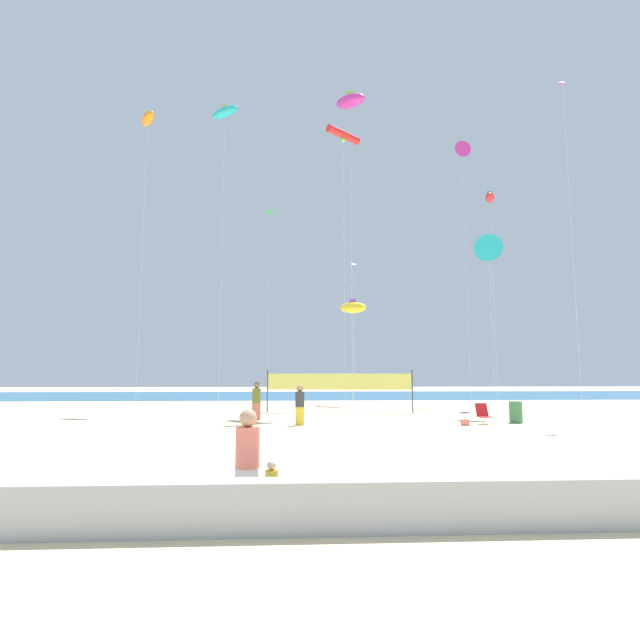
% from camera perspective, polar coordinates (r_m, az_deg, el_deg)
% --- Properties ---
extents(ground_plane, '(120.00, 120.00, 0.00)m').
position_cam_1_polar(ground_plane, '(18.84, -1.55, -13.04)').
color(ground_plane, beige).
extents(ocean_band, '(120.00, 20.00, 0.01)m').
position_cam_1_polar(ocean_band, '(49.09, -2.48, -8.94)').
color(ocean_band, '#28608C').
rests_on(ocean_band, ground).
extents(boardwalk_ledge, '(28.00, 0.44, 0.71)m').
position_cam_1_polar(boardwalk_ledge, '(7.12, 1.11, -21.26)').
color(boardwalk_ledge, '#A8A8AD').
rests_on(boardwalk_ledge, ground).
extents(mother_figure, '(0.37, 0.37, 1.63)m').
position_cam_1_polar(mother_figure, '(7.73, -8.64, -16.05)').
color(mother_figure, white).
rests_on(mother_figure, ground).
extents(toddler_figure, '(0.20, 0.20, 0.87)m').
position_cam_1_polar(toddler_figure, '(7.68, -5.80, -19.26)').
color(toddler_figure, maroon).
rests_on(toddler_figure, ground).
extents(beachgoer_charcoal_shirt, '(0.39, 0.39, 1.70)m').
position_cam_1_polar(beachgoer_charcoal_shirt, '(20.68, -2.42, -9.91)').
color(beachgoer_charcoal_shirt, gold).
rests_on(beachgoer_charcoal_shirt, ground).
extents(beachgoer_olive_shirt, '(0.41, 0.41, 1.79)m').
position_cam_1_polar(beachgoer_olive_shirt, '(23.08, -7.58, -9.38)').
color(beachgoer_olive_shirt, '#EA7260').
rests_on(beachgoer_olive_shirt, ground).
extents(folding_beach_chair, '(0.52, 0.65, 0.89)m').
position_cam_1_polar(folding_beach_chair, '(22.31, 18.84, -10.47)').
color(folding_beach_chair, red).
rests_on(folding_beach_chair, ground).
extents(trash_barrel, '(0.56, 0.56, 0.94)m').
position_cam_1_polar(trash_barrel, '(23.41, 22.30, -10.12)').
color(trash_barrel, '#3F7F4C').
rests_on(trash_barrel, ground).
extents(volleyball_net, '(8.14, 1.05, 2.40)m').
position_cam_1_polar(volleyball_net, '(27.05, 2.30, -7.55)').
color(volleyball_net, '#4C4C51').
rests_on(volleyball_net, ground).
extents(beach_handbag, '(0.33, 0.16, 0.26)m').
position_cam_1_polar(beach_handbag, '(21.46, 16.90, -11.60)').
color(beach_handbag, '#EA7260').
rests_on(beach_handbag, ground).
extents(kite_red_inflatable, '(1.23, 1.85, 15.07)m').
position_cam_1_polar(kite_red_inflatable, '(37.05, 19.57, 13.54)').
color(kite_red_inflatable, silver).
rests_on(kite_red_inflatable, ground).
extents(kite_yellow_diamond, '(0.63, 0.64, 10.84)m').
position_cam_1_polar(kite_yellow_diamond, '(37.70, 4.06, 6.17)').
color(kite_yellow_diamond, silver).
rests_on(kite_yellow_diamond, ground).
extents(kite_magenta_inflatable, '(2.34, 2.58, 20.66)m').
position_cam_1_polar(kite_magenta_inflatable, '(34.54, 3.62, 24.57)').
color(kite_magenta_inflatable, silver).
rests_on(kite_magenta_inflatable, ground).
extents(kite_magenta_delta, '(1.39, 0.38, 21.17)m').
position_cam_1_polar(kite_magenta_delta, '(43.25, 16.58, 18.83)').
color(kite_magenta_delta, silver).
rests_on(kite_magenta_delta, ground).
extents(kite_red_tube, '(2.17, 1.86, 16.52)m').
position_cam_1_polar(kite_red_tube, '(30.47, 2.82, 21.10)').
color(kite_red_tube, silver).
rests_on(kite_red_tube, ground).
extents(kite_orange_inflatable, '(1.51, 1.89, 18.27)m').
position_cam_1_polar(kite_orange_inflatable, '(33.60, -19.83, 21.59)').
color(kite_orange_inflatable, silver).
rests_on(kite_orange_inflatable, ground).
extents(kite_cyan_inflatable, '(2.09, 1.14, 20.51)m').
position_cam_1_polar(kite_cyan_inflatable, '(36.15, -11.24, 23.09)').
color(kite_cyan_inflatable, silver).
rests_on(kite_cyan_inflatable, ground).
extents(kite_cyan_delta, '(1.53, 1.02, 9.85)m').
position_cam_1_polar(kite_cyan_delta, '(28.39, 19.46, 8.03)').
color(kite_cyan_delta, silver).
rests_on(kite_cyan_delta, ground).
extents(kite_yellow_inflatable, '(2.26, 2.22, 7.57)m').
position_cam_1_polar(kite_yellow_inflatable, '(34.76, 3.94, 1.48)').
color(kite_yellow_inflatable, silver).
rests_on(kite_yellow_inflatable, ground).
extents(kite_green_diamond, '(0.52, 0.52, 13.97)m').
position_cam_1_polar(kite_green_diamond, '(35.33, -6.03, 11.38)').
color(kite_green_diamond, silver).
rests_on(kite_green_diamond, ground).
extents(kite_magenta_diamond, '(0.54, 0.53, 17.75)m').
position_cam_1_polar(kite_magenta_diamond, '(30.74, 27.06, 22.40)').
color(kite_magenta_diamond, silver).
rests_on(kite_magenta_diamond, ground).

